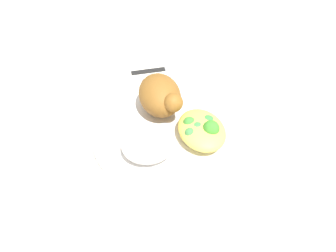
{
  "coord_description": "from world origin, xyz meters",
  "views": [
    {
      "loc": [
        0.42,
        -0.11,
        0.43
      ],
      "look_at": [
        0.0,
        0.0,
        0.02
      ],
      "focal_mm": 34.84,
      "sensor_mm": 36.0,
      "label": 1
    }
  ],
  "objects_px": {
    "roasted_chicken": "(162,95)",
    "mac_cheese_with_broccoli": "(202,129)",
    "rice_pile": "(148,144)",
    "knife": "(164,69)",
    "plate": "(168,133)",
    "fork": "(164,77)"
  },
  "relations": [
    {
      "from": "rice_pile",
      "to": "fork",
      "type": "relative_size",
      "value": 0.64
    },
    {
      "from": "plate",
      "to": "knife",
      "type": "distance_m",
      "value": 0.22
    },
    {
      "from": "knife",
      "to": "roasted_chicken",
      "type": "bearing_deg",
      "value": -16.17
    },
    {
      "from": "roasted_chicken",
      "to": "mac_cheese_with_broccoli",
      "type": "distance_m",
      "value": 0.11
    },
    {
      "from": "plate",
      "to": "rice_pile",
      "type": "bearing_deg",
      "value": -48.35
    },
    {
      "from": "mac_cheese_with_broccoli",
      "to": "knife",
      "type": "height_order",
      "value": "mac_cheese_with_broccoli"
    },
    {
      "from": "rice_pile",
      "to": "knife",
      "type": "height_order",
      "value": "rice_pile"
    },
    {
      "from": "mac_cheese_with_broccoli",
      "to": "fork",
      "type": "height_order",
      "value": "mac_cheese_with_broccoli"
    },
    {
      "from": "roasted_chicken",
      "to": "mac_cheese_with_broccoli",
      "type": "xyz_separation_m",
      "value": [
        0.09,
        0.05,
        -0.02
      ]
    },
    {
      "from": "fork",
      "to": "plate",
      "type": "bearing_deg",
      "value": -12.53
    },
    {
      "from": "rice_pile",
      "to": "roasted_chicken",
      "type": "bearing_deg",
      "value": 153.64
    },
    {
      "from": "rice_pile",
      "to": "mac_cheese_with_broccoli",
      "type": "height_order",
      "value": "mac_cheese_with_broccoli"
    },
    {
      "from": "plate",
      "to": "rice_pile",
      "type": "distance_m",
      "value": 0.07
    },
    {
      "from": "knife",
      "to": "mac_cheese_with_broccoli",
      "type": "bearing_deg",
      "value": 1.01
    },
    {
      "from": "plate",
      "to": "roasted_chicken",
      "type": "relative_size",
      "value": 2.4
    },
    {
      "from": "roasted_chicken",
      "to": "mac_cheese_with_broccoli",
      "type": "bearing_deg",
      "value": 28.72
    },
    {
      "from": "roasted_chicken",
      "to": "fork",
      "type": "xyz_separation_m",
      "value": [
        -0.13,
        0.04,
        -0.05
      ]
    },
    {
      "from": "rice_pile",
      "to": "knife",
      "type": "bearing_deg",
      "value": 159.7
    },
    {
      "from": "mac_cheese_with_broccoli",
      "to": "knife",
      "type": "xyz_separation_m",
      "value": [
        -0.25,
        -0.0,
        -0.03
      ]
    },
    {
      "from": "plate",
      "to": "knife",
      "type": "bearing_deg",
      "value": 167.27
    },
    {
      "from": "plate",
      "to": "roasted_chicken",
      "type": "xyz_separation_m",
      "value": [
        -0.06,
        0.0,
        0.04
      ]
    },
    {
      "from": "mac_cheese_with_broccoli",
      "to": "knife",
      "type": "relative_size",
      "value": 0.57
    }
  ]
}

